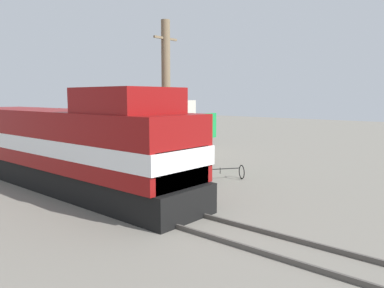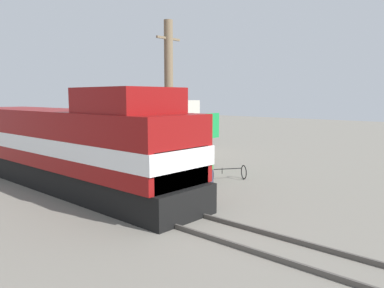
{
  "view_description": "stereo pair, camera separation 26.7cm",
  "coord_description": "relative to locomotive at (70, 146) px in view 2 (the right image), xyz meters",
  "views": [
    {
      "loc": [
        -9.24,
        -13.4,
        4.25
      ],
      "look_at": [
        1.2,
        -4.39,
        2.5
      ],
      "focal_mm": 35.0,
      "sensor_mm": 36.0,
      "label": 1
    },
    {
      "loc": [
        -9.07,
        -13.6,
        4.25
      ],
      "look_at": [
        1.2,
        -4.39,
        2.5
      ],
      "focal_mm": 35.0,
      "sensor_mm": 36.0,
      "label": 2
    }
  ],
  "objects": [
    {
      "name": "billboard_sign",
      "position": [
        7.76,
        -1.98,
        0.41
      ],
      "size": [
        1.93,
        0.12,
        3.29
      ],
      "color": "#595959",
      "rests_on": "ground_plane"
    },
    {
      "name": "ground_plane",
      "position": [
        0.0,
        -2.19,
        -1.98
      ],
      "size": [
        120.0,
        120.0,
        0.0
      ],
      "primitive_type": "plane",
      "color": "slate"
    },
    {
      "name": "rail_far",
      "position": [
        0.72,
        -2.19,
        -1.9
      ],
      "size": [
        0.08,
        39.81,
        0.15
      ],
      "primitive_type": "cube",
      "color": "#4C4742",
      "rests_on": "ground_plane"
    },
    {
      "name": "rail_near",
      "position": [
        -0.72,
        -2.19,
        -1.9
      ],
      "size": [
        0.08,
        39.81,
        0.15
      ],
      "primitive_type": "cube",
      "color": "#4C4742",
      "rests_on": "ground_plane"
    },
    {
      "name": "building_block_distant",
      "position": [
        10.67,
        7.21,
        0.01
      ],
      "size": [
        7.02,
        6.03,
        3.97
      ],
      "primitive_type": "cube",
      "color": "#B7B2A3",
      "rests_on": "ground_plane"
    },
    {
      "name": "shrub_cluster",
      "position": [
        4.87,
        -1.42,
        -1.42
      ],
      "size": [
        1.12,
        1.12,
        1.12
      ],
      "primitive_type": "sphere",
      "color": "#236028",
      "rests_on": "ground_plane"
    },
    {
      "name": "bicycle",
      "position": [
        6.18,
        -4.59,
        -1.6
      ],
      "size": [
        1.9,
        1.63,
        0.74
      ],
      "rotation": [
        0.0,
        0.0,
        -2.18
      ],
      "color": "black",
      "rests_on": "ground_plane"
    },
    {
      "name": "person_bystander",
      "position": [
        4.85,
        -4.49,
        -1.14
      ],
      "size": [
        0.34,
        0.34,
        1.55
      ],
      "color": "#2D3347",
      "rests_on": "ground_plane"
    },
    {
      "name": "utility_pole",
      "position": [
        6.41,
        -0.1,
        2.36
      ],
      "size": [
        1.8,
        0.51,
        8.6
      ],
      "color": "#726047",
      "rests_on": "ground_plane"
    },
    {
      "name": "vendor_umbrella",
      "position": [
        4.69,
        -1.69,
        -0.02
      ],
      "size": [
        1.96,
        1.96,
        2.18
      ],
      "color": "#4C4C4C",
      "rests_on": "ground_plane"
    },
    {
      "name": "locomotive",
      "position": [
        0.0,
        0.0,
        0.0
      ],
      "size": [
        3.17,
        16.08,
        4.59
      ],
      "color": "black",
      "rests_on": "ground_plane"
    }
  ]
}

